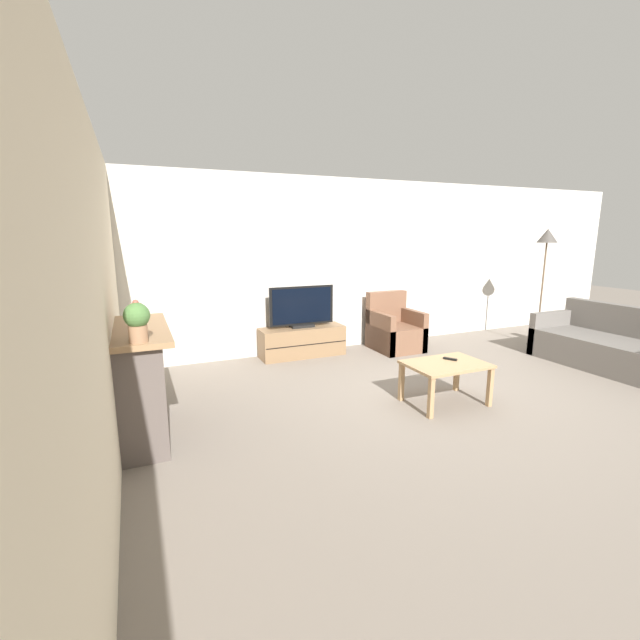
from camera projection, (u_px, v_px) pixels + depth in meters
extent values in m
plane|color=slate|center=(440.00, 394.00, 5.01)|extent=(24.00, 24.00, 0.00)
cube|color=beige|center=(347.00, 265.00, 6.91)|extent=(12.00, 0.06, 2.70)
cube|color=beige|center=(103.00, 298.00, 3.40)|extent=(0.06, 12.00, 2.70)
cube|color=#564C47|center=(140.00, 385.00, 3.93)|extent=(0.37, 1.23, 0.97)
cube|color=black|center=(163.00, 394.00, 4.03)|extent=(0.01, 0.68, 0.54)
cube|color=orange|center=(164.00, 408.00, 4.06)|extent=(0.01, 0.47, 0.11)
cube|color=#93704C|center=(139.00, 330.00, 3.84)|extent=(0.49, 1.35, 0.05)
cylinder|color=#385670|center=(138.00, 327.00, 3.45)|extent=(0.08, 0.08, 0.18)
sphere|color=#385670|center=(137.00, 315.00, 3.43)|extent=(0.05, 0.05, 0.05)
cylinder|color=#994C3D|center=(137.00, 317.00, 3.72)|extent=(0.10, 0.10, 0.23)
sphere|color=#994C3D|center=(136.00, 303.00, 3.69)|extent=(0.05, 0.05, 0.05)
cylinder|color=#936B4C|center=(138.00, 334.00, 3.30)|extent=(0.14, 0.14, 0.13)
sphere|color=#477038|center=(137.00, 315.00, 3.27)|extent=(0.20, 0.20, 0.20)
cube|color=brown|center=(302.00, 342.00, 6.53)|extent=(1.30, 0.42, 0.45)
cube|color=black|center=(307.00, 345.00, 6.34)|extent=(1.27, 0.01, 0.01)
cube|color=black|center=(302.00, 326.00, 6.48)|extent=(0.36, 0.18, 0.04)
cube|color=black|center=(302.00, 306.00, 6.42)|extent=(1.02, 0.03, 0.59)
cube|color=black|center=(302.00, 306.00, 6.41)|extent=(0.94, 0.01, 0.53)
cube|color=brown|center=(396.00, 338.00, 6.89)|extent=(0.70, 0.76, 0.40)
cube|color=brown|center=(386.00, 307.00, 7.08)|extent=(0.70, 0.14, 0.51)
cube|color=brown|center=(380.00, 332.00, 6.75)|extent=(0.10, 0.76, 0.63)
cube|color=brown|center=(411.00, 329.00, 6.99)|extent=(0.10, 0.76, 0.63)
cube|color=#A37F56|center=(446.00, 364.00, 4.66)|extent=(0.87, 0.60, 0.03)
cube|color=#A37F56|center=(431.00, 398.00, 4.32)|extent=(0.05, 0.05, 0.43)
cube|color=#A37F56|center=(490.00, 387.00, 4.63)|extent=(0.05, 0.05, 0.43)
cube|color=#A37F56|center=(401.00, 382.00, 4.79)|extent=(0.05, 0.05, 0.43)
cube|color=#A37F56|center=(457.00, 373.00, 5.10)|extent=(0.05, 0.05, 0.43)
cube|color=black|center=(450.00, 359.00, 4.77)|extent=(0.11, 0.15, 0.02)
cube|color=#66605B|center=(610.00, 353.00, 5.95)|extent=(0.93, 1.94, 0.42)
cube|color=#66605B|center=(632.00, 322.00, 6.02)|extent=(0.16, 1.94, 0.42)
cube|color=#66605B|center=(552.00, 332.00, 6.75)|extent=(0.93, 0.11, 0.65)
cylinder|color=black|center=(536.00, 345.00, 7.21)|extent=(0.30, 0.30, 0.01)
cylinder|color=brown|center=(541.00, 295.00, 7.04)|extent=(0.03, 0.03, 1.69)
cone|color=#4C4742|center=(548.00, 236.00, 6.85)|extent=(0.31, 0.31, 0.22)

